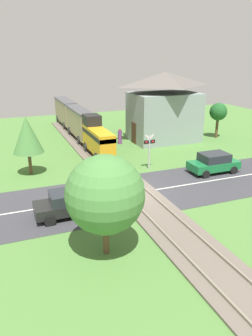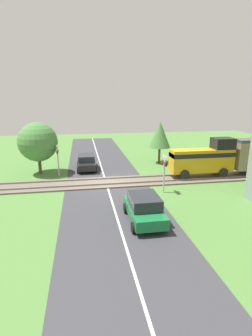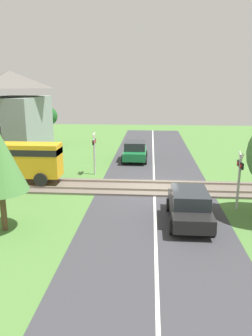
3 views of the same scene
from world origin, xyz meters
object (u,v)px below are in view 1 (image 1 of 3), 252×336
at_px(crossing_signal_west_approach, 114,198).
at_px(station_building, 164,108).
at_px(car_far_side, 214,163).
at_px(crossing_signal_east_approach, 149,147).
at_px(train, 78,121).
at_px(pedestrian_by_station, 120,137).
at_px(car_near_crossing, 70,203).

height_order(crossing_signal_west_approach, station_building, station_building).
xyz_separation_m(car_far_side, crossing_signal_east_approach, (-4.19, 2.46, 1.01)).
distance_m(car_far_side, station_building, 10.30).
relative_size(car_far_side, crossing_signal_west_approach, 1.35).
bearing_deg(station_building, train, 153.96).
distance_m(train, pedestrian_by_station, 4.99).
distance_m(train, crossing_signal_west_approach, 19.36).
bearing_deg(train, crossing_signal_west_approach, -98.33).
xyz_separation_m(train, crossing_signal_east_approach, (2.81, -11.36, -0.09)).
height_order(train, pedestrian_by_station, train).
bearing_deg(car_far_side, train, 116.86).
distance_m(crossing_signal_west_approach, station_building, 18.74).
relative_size(car_near_crossing, crossing_signal_west_approach, 1.40).
distance_m(train, car_near_crossing, 17.33).
xyz_separation_m(crossing_signal_east_approach, pedestrian_by_station, (0.51, 7.83, -1.08)).
xyz_separation_m(crossing_signal_west_approach, crossing_signal_east_approach, (5.61, 7.79, 0.00)).
distance_m(car_far_side, pedestrian_by_station, 10.92).
bearing_deg(pedestrian_by_station, car_far_side, -70.31).
distance_m(car_near_crossing, station_building, 18.05).
xyz_separation_m(train, pedestrian_by_station, (3.32, -3.53, -1.17)).
relative_size(train, car_near_crossing, 4.98).
bearing_deg(station_building, pedestrian_by_station, 175.74).
xyz_separation_m(car_far_side, station_building, (0.94, 9.94, 2.53)).
relative_size(car_near_crossing, pedestrian_by_station, 2.48).
bearing_deg(crossing_signal_east_approach, car_far_side, -30.37).
distance_m(car_near_crossing, pedestrian_by_station, 15.32).
relative_size(train, crossing_signal_west_approach, 6.99).
bearing_deg(crossing_signal_west_approach, car_near_crossing, 124.73).
xyz_separation_m(car_far_side, pedestrian_by_station, (-3.68, 10.28, -0.07)).
height_order(car_far_side, crossing_signal_west_approach, crossing_signal_west_approach).
bearing_deg(car_far_side, pedestrian_by_station, 109.69).
distance_m(car_far_side, crossing_signal_east_approach, 4.97).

